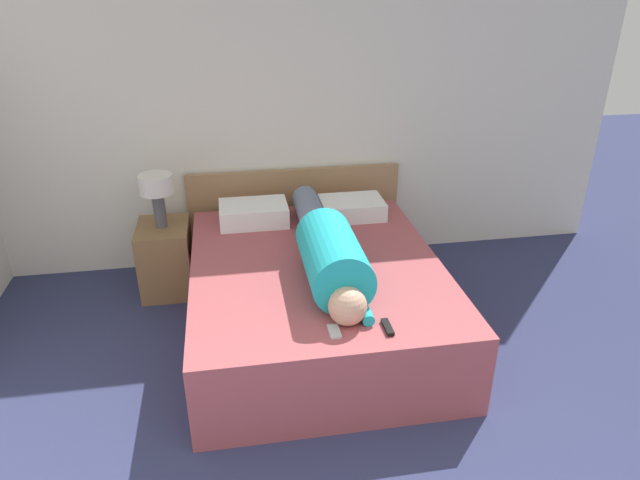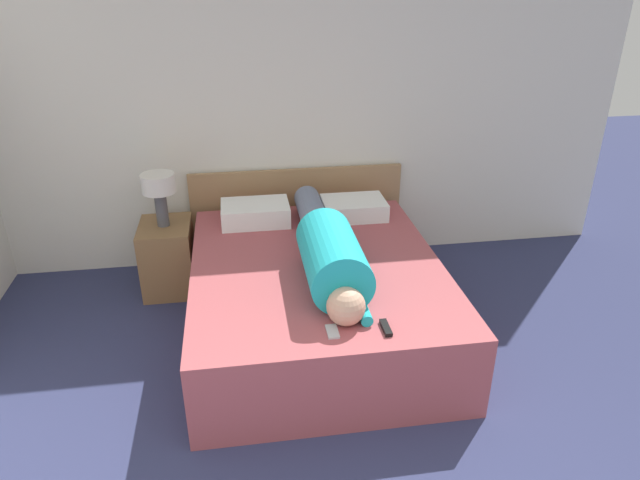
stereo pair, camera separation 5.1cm
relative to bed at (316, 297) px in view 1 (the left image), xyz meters
name	(u,v)px [view 1 (the left image)]	position (x,y,z in m)	size (l,w,h in m)	color
wall_back	(279,112)	(-0.11, 1.22, 1.03)	(5.81, 0.06, 2.60)	silver
bed	(316,297)	(0.00, 0.00, 0.00)	(1.69, 2.06, 0.55)	#A84C51
headboard	(295,215)	(0.00, 1.15, 0.14)	(1.81, 0.04, 0.83)	#A37A51
nightstand	(166,258)	(-1.09, 0.77, 0.01)	(0.39, 0.49, 0.56)	brown
table_lamp	(157,189)	(-1.09, 0.77, 0.59)	(0.25, 0.25, 0.42)	#4C4C51
person_lying	(328,250)	(0.06, -0.14, 0.43)	(0.38, 1.80, 0.38)	tan
pillow_near_headboard	(254,213)	(-0.38, 0.75, 0.35)	(0.53, 0.36, 0.16)	white
pillow_second	(352,208)	(0.41, 0.75, 0.34)	(0.50, 0.36, 0.14)	white
tv_remote	(388,327)	(0.27, -0.84, 0.29)	(0.04, 0.15, 0.02)	black
cell_phone	(334,331)	(-0.03, -0.82, 0.28)	(0.06, 0.13, 0.01)	#B2B7BC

